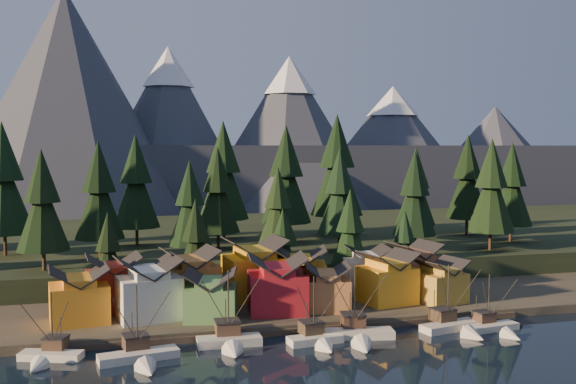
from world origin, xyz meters
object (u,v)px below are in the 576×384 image
object	(u,v)px
boat_6	(495,321)
house_front_1	(148,287)
boat_1	(140,348)
house_back_1	(190,276)
boat_0	(48,348)
house_front_0	(79,293)
boat_2	(230,331)
house_back_0	(114,282)
boat_3	(318,330)
boat_5	(456,318)
boat_4	(357,326)

from	to	relation	value
boat_6	house_front_1	distance (m)	56.26
boat_1	house_back_1	distance (m)	26.12
boat_0	house_front_0	world-z (taller)	house_front_0
boat_0	house_front_0	distance (m)	15.08
boat_2	boat_6	distance (m)	42.42
boat_0	house_back_0	size ratio (longest dim) A/B	1.08
boat_3	boat_6	size ratio (longest dim) A/B	1.06
house_front_0	house_back_0	world-z (taller)	house_back_0
boat_5	house_front_1	size ratio (longest dim) A/B	1.05
boat_2	house_front_1	bearing A→B (deg)	130.27
boat_4	house_back_0	bearing A→B (deg)	158.29
house_front_0	house_back_1	xyz separation A→B (m)	(18.31, 6.06, 0.62)
boat_1	house_back_0	xyz separation A→B (m)	(-3.61, 23.75, 4.47)
boat_1	house_front_0	distance (m)	20.39
boat_0	boat_6	size ratio (longest dim) A/B	0.98
boat_1	house_back_1	world-z (taller)	house_back_1
boat_6	house_front_1	bearing A→B (deg)	155.22
boat_2	boat_5	distance (m)	36.25
boat_1	boat_5	distance (m)	49.28
boat_6	house_back_1	world-z (taller)	house_back_1
boat_0	boat_1	world-z (taller)	boat_1
boat_0	house_front_0	xyz separation A→B (m)	(3.40, 14.08, 4.22)
boat_0	boat_2	distance (m)	25.35
boat_1	house_back_0	distance (m)	24.43
boat_3	boat_5	distance (m)	23.38
house_back_1	boat_5	bearing A→B (deg)	-38.21
boat_1	boat_5	bearing A→B (deg)	-7.60
boat_2	boat_5	xyz separation A→B (m)	(36.23, -1.24, -0.32)
house_front_0	house_front_1	size ratio (longest dim) A/B	0.89
boat_0	house_back_1	xyz separation A→B (m)	(21.71, 20.14, 4.84)
boat_2	house_front_1	size ratio (longest dim) A/B	1.12
boat_4	house_front_1	distance (m)	34.50
boat_0	boat_4	xyz separation A→B (m)	(44.72, -1.84, 0.25)
boat_4	boat_6	distance (m)	22.98
boat_3	boat_2	bearing A→B (deg)	164.12
boat_4	boat_5	size ratio (longest dim) A/B	1.13
boat_1	house_front_0	bearing A→B (deg)	106.37
boat_6	house_front_1	world-z (taller)	house_front_1
house_front_1	house_back_0	distance (m)	8.39
boat_2	house_front_0	distance (m)	26.47
boat_5	house_front_1	xyz separation A→B (m)	(-47.36, 15.11, 4.59)
boat_0	house_front_1	world-z (taller)	house_front_1
boat_0	boat_5	distance (m)	61.59
house_back_0	house_back_1	xyz separation A→B (m)	(12.97, 0.17, 0.27)
boat_5	boat_6	xyz separation A→B (m)	(6.07, -1.78, -0.36)
boat_1	boat_6	bearing A→B (deg)	-9.73
boat_2	house_back_0	world-z (taller)	boat_2
boat_2	boat_6	xyz separation A→B (m)	(42.30, -3.02, -0.68)
boat_5	boat_3	bearing A→B (deg)	169.75
boat_3	house_front_0	bearing A→B (deg)	148.10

